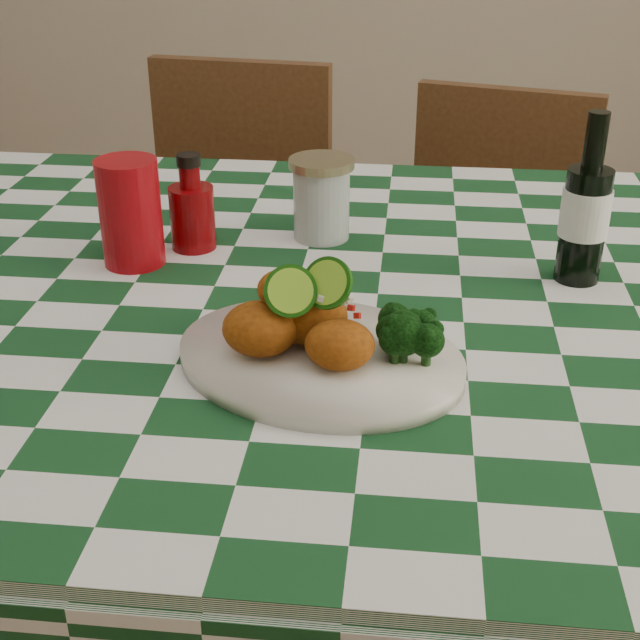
# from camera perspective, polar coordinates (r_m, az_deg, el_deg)

# --- Properties ---
(dining_table) EXTENTS (1.66, 1.06, 0.79)m
(dining_table) POSITION_cam_1_polar(r_m,az_deg,el_deg) (1.33, -1.36, -13.57)
(dining_table) COLOR #14421F
(dining_table) RESTS_ON ground
(plate) EXTENTS (0.37, 0.33, 0.02)m
(plate) POSITION_cam_1_polar(r_m,az_deg,el_deg) (0.94, 0.00, -2.49)
(plate) COLOR silver
(plate) RESTS_ON dining_table
(fried_chicken_pile) EXTENTS (0.15, 0.11, 0.10)m
(fried_chicken_pile) POSITION_cam_1_polar(r_m,az_deg,el_deg) (0.91, -0.41, 0.61)
(fried_chicken_pile) COLOR #A24E0F
(fried_chicken_pile) RESTS_ON plate
(broccoli_side) EXTENTS (0.07, 0.07, 0.05)m
(broccoli_side) POSITION_cam_1_polar(r_m,az_deg,el_deg) (0.93, 5.36, -0.55)
(broccoli_side) COLOR black
(broccoli_side) RESTS_ON plate
(red_tumbler) EXTENTS (0.09, 0.09, 0.14)m
(red_tumbler) POSITION_cam_1_polar(r_m,az_deg,el_deg) (1.18, -12.04, 6.73)
(red_tumbler) COLOR #95080F
(red_tumbler) RESTS_ON dining_table
(ketchup_bottle) EXTENTS (0.08, 0.08, 0.13)m
(ketchup_bottle) POSITION_cam_1_polar(r_m,az_deg,el_deg) (1.22, -8.23, 7.49)
(ketchup_bottle) COLOR #6B0508
(ketchup_bottle) RESTS_ON dining_table
(mason_jar) EXTENTS (0.10, 0.10, 0.11)m
(mason_jar) POSITION_cam_1_polar(r_m,az_deg,el_deg) (1.24, 0.09, 7.76)
(mason_jar) COLOR #B2BCBA
(mason_jar) RESTS_ON dining_table
(beer_bottle) EXTENTS (0.07, 0.07, 0.21)m
(beer_bottle) POSITION_cam_1_polar(r_m,az_deg,el_deg) (1.14, 16.73, 7.42)
(beer_bottle) COLOR black
(beer_bottle) RESTS_ON dining_table
(wooden_chair_left) EXTENTS (0.45, 0.47, 0.88)m
(wooden_chair_left) POSITION_cam_1_polar(r_m,az_deg,el_deg) (1.95, -6.30, 2.42)
(wooden_chair_left) COLOR #472814
(wooden_chair_left) RESTS_ON ground
(wooden_chair_right) EXTENTS (0.47, 0.49, 0.84)m
(wooden_chair_right) POSITION_cam_1_polar(r_m,az_deg,el_deg) (1.90, 10.00, 0.81)
(wooden_chair_right) COLOR #472814
(wooden_chair_right) RESTS_ON ground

